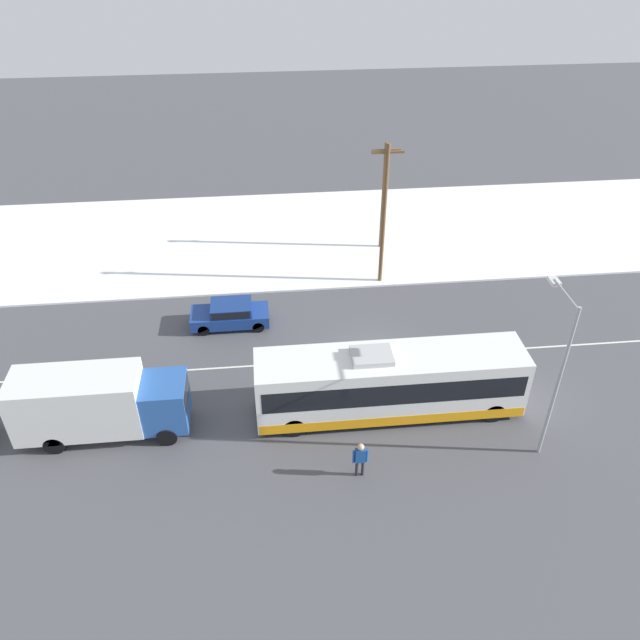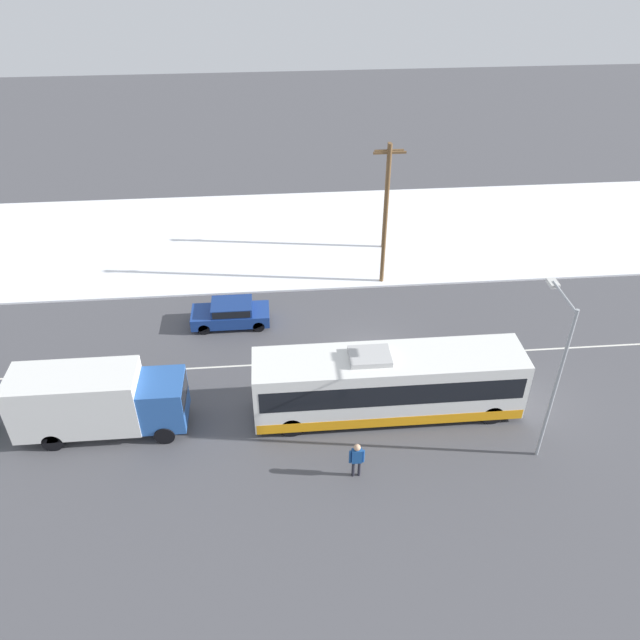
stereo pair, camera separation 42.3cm
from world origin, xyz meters
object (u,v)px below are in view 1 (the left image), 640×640
(utility_pole_roadside, at_px, (384,214))
(utility_pole_snowlot, at_px, (384,195))
(streetlamp, at_px, (558,359))
(sedan_car, at_px, (230,313))
(pedestrian_at_stop, at_px, (360,456))
(box_truck, at_px, (97,403))
(city_bus, at_px, (390,383))

(utility_pole_roadside, distance_m, utility_pole_snowlot, 4.44)
(streetlamp, distance_m, utility_pole_snowlot, 18.62)
(utility_pole_snowlot, bearing_deg, sedan_car, -140.95)
(pedestrian_at_stop, relative_size, utility_pole_roadside, 0.20)
(sedan_car, distance_m, utility_pole_snowlot, 12.98)
(box_truck, height_order, utility_pole_snowlot, utility_pole_snowlot)
(streetlamp, bearing_deg, sedan_car, 142.16)
(streetlamp, bearing_deg, utility_pole_roadside, 107.09)
(streetlamp, relative_size, utility_pole_snowlot, 1.04)
(sedan_car, bearing_deg, pedestrian_at_stop, 115.61)
(box_truck, bearing_deg, streetlamp, -7.92)
(utility_pole_snowlot, bearing_deg, utility_pole_roadside, -100.85)
(utility_pole_roadside, bearing_deg, streetlamp, -72.91)
(box_truck, distance_m, pedestrian_at_stop, 11.50)
(city_bus, distance_m, utility_pole_snowlot, 15.90)
(utility_pole_roadside, relative_size, utility_pole_snowlot, 1.20)
(box_truck, xyz_separation_m, utility_pole_snowlot, (15.31, 15.65, 2.02))
(sedan_car, relative_size, pedestrian_at_stop, 2.39)
(city_bus, xyz_separation_m, sedan_car, (-7.30, 7.61, -0.90))
(city_bus, xyz_separation_m, pedestrian_at_stop, (-1.89, -3.68, -0.58))
(box_truck, bearing_deg, utility_pole_snowlot, 45.64)
(city_bus, relative_size, streetlamp, 1.61)
(city_bus, xyz_separation_m, streetlamp, (5.98, -2.71, 3.05))
(city_bus, relative_size, sedan_car, 2.84)
(city_bus, relative_size, box_truck, 1.64)
(box_truck, height_order, streetlamp, streetlamp)
(sedan_car, relative_size, utility_pole_roadside, 0.49)
(streetlamp, relative_size, utility_pole_roadside, 0.86)
(utility_pole_roadside, bearing_deg, sedan_car, -157.85)
(pedestrian_at_stop, bearing_deg, sedan_car, 115.61)
(sedan_car, xyz_separation_m, streetlamp, (13.28, -10.31, 3.95))
(streetlamp, height_order, utility_pole_roadside, utility_pole_roadside)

